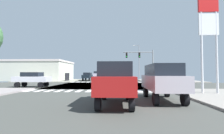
# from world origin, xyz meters

# --- Properties ---
(ground) EXTENTS (90.00, 90.00, 0.05)m
(ground) POSITION_xyz_m (0.00, 0.00, -0.03)
(ground) COLOR #40423E
(sidewalk_corner_ne) EXTENTS (12.00, 12.00, 0.14)m
(sidewalk_corner_ne) POSITION_xyz_m (13.00, 12.00, 0.07)
(sidewalk_corner_ne) COLOR gray
(sidewalk_corner_ne) RESTS_ON ground
(sidewalk_corner_nw) EXTENTS (12.00, 12.00, 0.14)m
(sidewalk_corner_nw) POSITION_xyz_m (-13.00, 12.00, 0.07)
(sidewalk_corner_nw) COLOR gray
(sidewalk_corner_nw) RESTS_ON ground
(crosswalk_near) EXTENTS (13.50, 2.00, 0.01)m
(crosswalk_near) POSITION_xyz_m (-0.25, -7.30, 0.00)
(crosswalk_near) COLOR silver
(crosswalk_near) RESTS_ON ground
(crosswalk_far) EXTENTS (13.50, 2.00, 0.01)m
(crosswalk_far) POSITION_xyz_m (-0.25, 7.30, 0.00)
(crosswalk_far) COLOR silver
(crosswalk_far) RESTS_ON ground
(traffic_signal_mast) EXTENTS (5.75, 0.55, 6.15)m
(traffic_signal_mast) POSITION_xyz_m (6.45, 6.88, 4.52)
(traffic_signal_mast) COLOR gray
(traffic_signal_mast) RESTS_ON ground
(gas_station_sign) EXTENTS (1.60, 0.20, 8.28)m
(gas_station_sign) POSITION_xyz_m (9.65, -9.59, 5.74)
(gas_station_sign) COLOR silver
(gas_station_sign) RESTS_ON ground
(street_lamp) EXTENTS (1.78, 0.32, 9.45)m
(street_lamp) POSITION_xyz_m (7.54, 19.59, 5.54)
(street_lamp) COLOR gray
(street_lamp) RESTS_ON ground
(bank_building) EXTENTS (14.67, 10.98, 4.71)m
(bank_building) POSITION_xyz_m (-16.82, 14.45, 2.36)
(bank_building) COLOR beige
(bank_building) RESTS_ON ground
(suv_nearside_1) EXTENTS (1.96, 4.60, 2.34)m
(suv_nearside_1) POSITION_xyz_m (-5.00, 28.18, 1.39)
(suv_nearside_1) COLOR black
(suv_nearside_1) RESTS_ON ground
(sedan_farside_1) EXTENTS (1.80, 4.30, 1.88)m
(sedan_farside_1) POSITION_xyz_m (-2.00, 27.23, 1.12)
(sedan_farside_1) COLOR black
(sedan_farside_1) RESTS_ON ground
(suv_queued_2) EXTENTS (1.96, 4.60, 2.34)m
(suv_queued_2) POSITION_xyz_m (5.00, -12.39, 1.39)
(suv_queued_2) COLOR black
(suv_queued_2) RESTS_ON ground
(suv_leading_3) EXTENTS (1.96, 4.60, 2.34)m
(suv_leading_3) POSITION_xyz_m (2.00, -13.74, 1.39)
(suv_leading_3) COLOR black
(suv_leading_3) RESTS_ON ground
(sedan_trailing_3) EXTENTS (1.80, 4.30, 1.88)m
(sedan_trailing_3) POSITION_xyz_m (-5.00, 12.67, 1.12)
(sedan_trailing_3) COLOR black
(sedan_trailing_3) RESTS_ON ground
(sedan_outer_4) EXTENTS (4.30, 1.80, 1.88)m
(sedan_outer_4) POSITION_xyz_m (-8.75, -3.50, 1.12)
(sedan_outer_4) COLOR black
(sedan_outer_4) RESTS_ON ground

